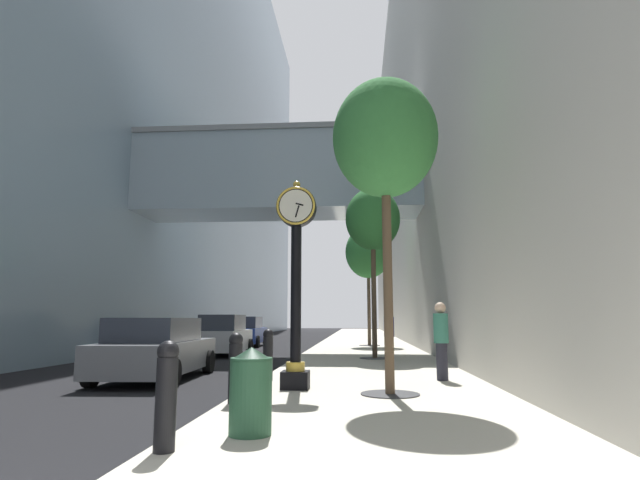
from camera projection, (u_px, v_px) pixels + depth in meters
ground_plane at (318, 346)px, 29.31m from camera, size 110.00×110.00×0.00m
sidewalk_right at (363, 342)px, 32.08m from camera, size 5.16×80.00×0.14m
building_block_left at (150, 59)px, 36.11m from camera, size 22.22×80.00×39.57m
building_block_right at (467, 128)px, 33.69m from camera, size 9.00×80.00×27.98m
street_clock at (296, 272)px, 10.63m from camera, size 0.84×0.55×4.32m
bollard_nearest at (166, 393)px, 5.50m from camera, size 0.24×0.24×1.16m
bollard_second at (235, 366)px, 8.59m from camera, size 0.24×0.24×1.16m
bollard_third at (268, 354)px, 11.68m from camera, size 0.24×0.24×1.16m
street_tree_near at (385, 140)px, 10.25m from camera, size 2.10×2.10×6.21m
street_tree_mid_near at (373, 220)px, 18.91m from camera, size 2.02×2.02×6.22m
street_tree_mid_far at (368, 253)px, 27.55m from camera, size 2.46×2.46×6.38m
trash_bin at (251, 389)px, 6.27m from camera, size 0.53×0.53×1.05m
pedestrian_walking at (441, 338)px, 11.81m from camera, size 0.39×0.39×1.78m
pedestrian_by_clock at (389, 334)px, 16.80m from camera, size 0.48×0.48×1.70m
car_grey_near at (156, 349)px, 13.07m from camera, size 2.25×4.75×1.56m
car_silver_mid at (223, 336)px, 21.68m from camera, size 1.99×4.15×1.70m
car_blue_far at (246, 332)px, 28.69m from camera, size 2.10×4.27×1.65m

